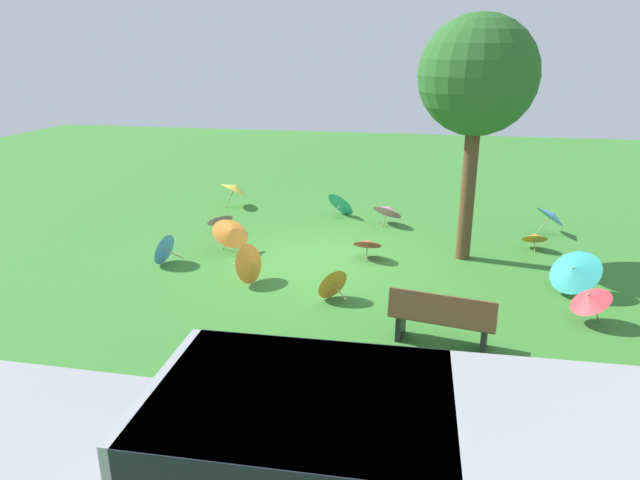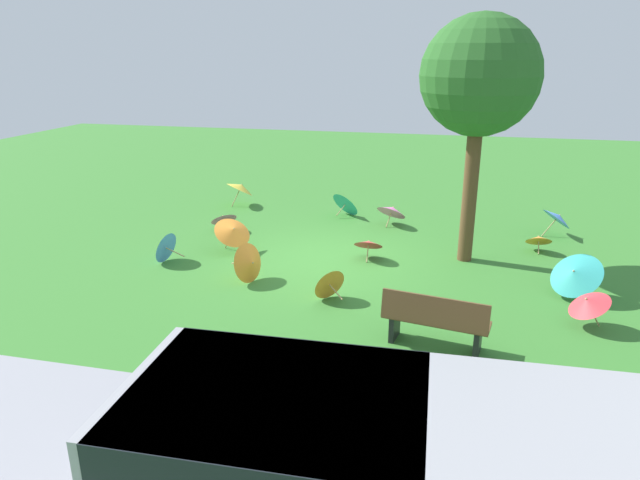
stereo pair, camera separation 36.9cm
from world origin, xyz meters
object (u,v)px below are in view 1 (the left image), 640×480
park_bench (442,319)px  parasol_red_2 (589,299)px  van_dark (388,462)px  parasol_orange_1 (331,283)px  parasol_orange_2 (534,237)px  parasol_orange_3 (231,232)px  parasol_pink_4 (220,219)px  parasol_red_0 (368,243)px  parasol_yellow_0 (235,188)px  parasol_blue_0 (552,215)px  parasol_blue_1 (162,249)px  shade_tree (478,78)px  parasol_pink_6 (388,210)px  parasol_orange_0 (251,264)px  parasol_teal_3 (342,203)px  parasol_teal_2 (574,270)px

park_bench → parasol_red_2: park_bench is taller
van_dark → parasol_orange_1: (1.44, -5.24, -0.60)m
parasol_orange_2 → parasol_orange_3: (6.67, 1.61, 0.22)m
parasol_orange_2 → parasol_pink_4: 7.53m
parasol_red_0 → parasol_orange_1: size_ratio=0.92×
parasol_yellow_0 → parasol_blue_0: (-8.54, 0.95, -0.07)m
parasol_red_0 → parasol_blue_1: size_ratio=0.86×
van_dark → parasol_orange_2: (-2.64, -8.80, -0.61)m
parasol_yellow_0 → parasol_blue_0: size_ratio=1.20×
shade_tree → parasol_pink_6: 4.44m
parasol_blue_1 → parasol_orange_2: bearing=-162.4°
van_dark → park_bench: (-0.52, -3.84, -0.45)m
parasol_red_0 → parasol_pink_6: size_ratio=0.62×
parasol_pink_4 → parasol_pink_6: size_ratio=0.88×
parasol_yellow_0 → parasol_pink_6: parasol_yellow_0 is taller
shade_tree → parasol_pink_4: shade_tree is taller
van_dark → parasol_pink_6: bearing=-85.5°
parasol_pink_6 → van_dark: bearing=94.5°
park_bench → parasol_orange_1: (1.96, -1.40, -0.15)m
parasol_red_2 → shade_tree: bearing=-56.2°
parasol_red_0 → parasol_blue_1: (4.24, 1.16, -0.02)m
parasol_yellow_0 → shade_tree: bearing=153.5°
parasol_yellow_0 → parasol_blue_0: bearing=173.6°
parasol_pink_4 → park_bench: bearing=138.1°
parasol_orange_3 → parasol_pink_6: parasol_orange_3 is taller
parasol_blue_0 → parasol_pink_6: size_ratio=0.95×
parasol_blue_0 → parasol_red_2: (0.31, 5.02, -0.03)m
parasol_orange_0 → parasol_blue_0: (-6.31, -4.44, 0.08)m
shade_tree → parasol_pink_6: shade_tree is taller
parasol_orange_1 → parasol_pink_6: bearing=-97.6°
parasol_orange_3 → parasol_teal_3: bearing=-119.0°
parasol_orange_2 → parasol_teal_2: bearing=96.5°
parasol_orange_0 → parasol_orange_3: size_ratio=0.76×
parasol_pink_4 → parasol_teal_3: bearing=-144.5°
parasol_teal_2 → parasol_pink_4: parasol_teal_2 is taller
shade_tree → parasol_red_2: bearing=123.8°
parasol_orange_1 → parasol_teal_3: (0.66, -5.45, 0.06)m
park_bench → parasol_pink_6: (1.32, -6.26, -0.06)m
parasol_blue_0 → parasol_red_2: parasol_blue_0 is taller
parasol_red_0 → parasol_pink_4: parasol_red_0 is taller
parasol_red_0 → parasol_red_2: size_ratio=0.72×
van_dark → parasol_pink_6: size_ratio=4.64×
parasol_teal_3 → parasol_yellow_0: bearing=-6.7°
parasol_blue_1 → parasol_pink_4: 2.43m
parasol_teal_2 → parasol_pink_4: (7.82, -2.41, -0.16)m
parasol_yellow_0 → parasol_teal_3: 3.24m
parasol_blue_1 → parasol_orange_3: bearing=-143.9°
parasol_red_0 → parasol_red_2: 4.60m
van_dark → parasol_orange_3: van_dark is taller
parasol_blue_0 → parasol_blue_1: size_ratio=1.32×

